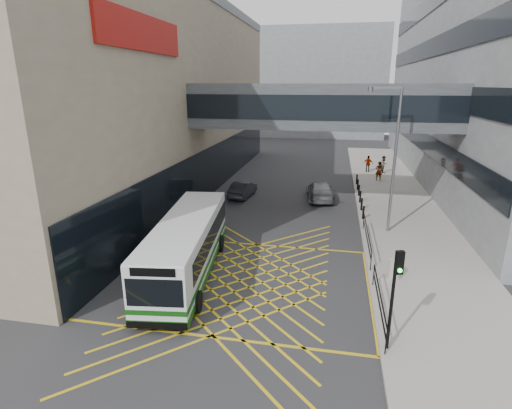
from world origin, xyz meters
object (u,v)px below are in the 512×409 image
Objects in this scene: bus at (187,245)px; car_white at (162,249)px; street_lamp at (392,152)px; traffic_light at (395,287)px; pedestrian_c at (368,164)px; car_dark at (243,189)px; pedestrian_a at (379,171)px; pedestrian_b at (384,165)px; litter_bin at (394,269)px; car_silver at (320,190)px.

bus reaches higher than car_white.
street_lamp is at bearing 29.62° from bus.
traffic_light is 2.24× the size of pedestrian_c.
bus is 27.48m from pedestrian_c.
pedestrian_a is (11.49, 7.55, 0.41)m from car_dark.
car_dark is 16.44m from pedestrian_b.
car_dark is (1.34, 12.95, -0.04)m from car_white.
car_dark is 13.17m from street_lamp.
bus reaches higher than pedestrian_a.
pedestrian_b is (2.84, 29.50, -1.55)m from traffic_light.
litter_bin is at bearing -171.01° from car_white.
pedestrian_b is (1.70, 17.37, -4.05)m from street_lamp.
traffic_light reaches higher than car_silver.
street_lamp reaches higher than litter_bin.
street_lamp is 7.93m from litter_bin.
bus is 13.13m from street_lamp.
pedestrian_b is at bearing 85.32° from litter_bin.
pedestrian_c is (-0.70, 3.86, -0.07)m from pedestrian_a.
bus reaches higher than litter_bin.
car_dark is (-0.50, 14.06, -0.88)m from bus.
pedestrian_a is 3.47m from pedestrian_b.
car_silver is 19.47m from traffic_light.
traffic_light is (9.44, -18.57, 1.95)m from car_dark.
traffic_light reaches higher than car_white.
pedestrian_b is at bearing -127.50° from car_silver.
pedestrian_b reaches higher than pedestrian_c.
pedestrian_c is at bearing 69.69° from traffic_light.
car_white is 1.15× the size of traffic_light.
pedestrian_c reaches higher than car_white.
car_dark is 15.70m from pedestrian_c.
car_silver is 2.74× the size of pedestrian_b.
pedestrian_b is at bearing -132.93° from car_dark.
litter_bin is at bearing 104.17° from pedestrian_c.
pedestrian_a is (12.83, 20.50, 0.38)m from car_white.
street_lamp is at bearing 77.45° from pedestrian_a.
car_silver is at bearing 118.71° from street_lamp.
bus is at bearing -151.42° from pedestrian_b.
traffic_light reaches higher than car_dark.
bus is at bearing 135.49° from traffic_light.
bus is 2.51× the size of car_dark.
car_dark is at bearing 84.59° from bus.
car_dark is 2.47× the size of pedestrian_c.
pedestrian_b reaches higher than car_white.
car_white is 15.51m from car_silver.
traffic_light is at bearing 102.68° from pedestrian_c.
bus is 6.21× the size of pedestrian_c.
bus is 27.63m from pedestrian_b.
pedestrian_b is 1.57m from pedestrian_c.
pedestrian_a reaches higher than pedestrian_c.
car_silver reaches higher than litter_bin.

